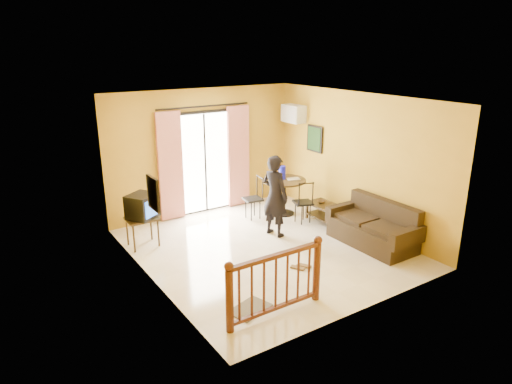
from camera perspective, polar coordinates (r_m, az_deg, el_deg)
ground at (r=8.72m, az=1.29°, el=-7.05°), size 5.00×5.00×0.00m
room_shell at (r=8.15m, az=1.38°, el=3.87°), size 5.00×5.00×5.00m
balcony_door at (r=10.31m, az=-6.36°, el=3.80°), size 2.25×0.14×2.46m
tv_table at (r=8.90m, az=-14.07°, el=-3.61°), size 0.57×0.48×0.57m
television at (r=8.80m, az=-14.01°, el=-1.72°), size 0.67×0.66×0.46m
picture_left at (r=7.03m, az=-12.71°, el=-0.17°), size 0.05×0.42×0.52m
dining_table at (r=10.25m, az=3.53°, el=0.68°), size 0.98×0.98×0.81m
water_jug at (r=10.20m, az=3.29°, el=2.44°), size 0.16×0.16×0.30m
serving_tray at (r=10.23m, az=4.68°, el=1.64°), size 0.32×0.26×0.02m
dining_chairs at (r=10.07m, az=2.68°, el=-3.53°), size 1.26×1.28×0.95m
air_conditioner at (r=10.83m, az=4.69°, el=9.73°), size 0.31×0.60×0.40m
botanical_print at (r=10.49m, az=7.35°, el=6.61°), size 0.05×0.50×0.60m
coffee_table at (r=10.00m, az=8.70°, el=-2.29°), size 0.49×0.89×0.39m
bowl at (r=10.05m, az=8.18°, el=-1.20°), size 0.18×0.18×0.05m
sofa at (r=9.07m, az=14.57°, el=-4.43°), size 0.83×1.78×0.86m
standing_person at (r=9.04m, az=2.39°, el=-0.49°), size 0.53×0.68×1.66m
stair_balustrade at (r=6.49m, az=2.49°, el=-10.82°), size 1.63×0.13×1.04m
doormat at (r=6.87m, az=-0.76°, el=-14.38°), size 0.69×0.56×0.02m
sandals at (r=8.04m, az=5.62°, el=-9.29°), size 0.35×0.27×0.03m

